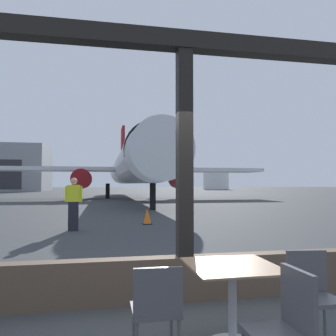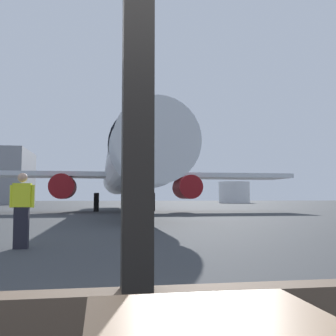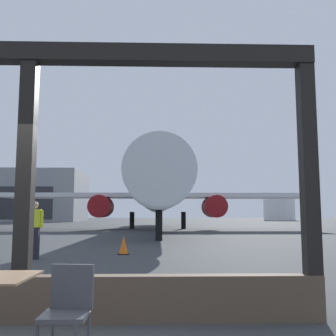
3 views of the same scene
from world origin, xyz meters
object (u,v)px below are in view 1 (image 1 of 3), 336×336
Objects in this scene: cafe_chair_aisle_left at (156,306)px; traffic_cone at (147,217)px; airplane at (132,167)px; ground_crew_worker at (74,203)px; cafe_chair_window_right at (312,289)px; fuel_storage_tank at (216,181)px; dining_table at (232,298)px; cafe_chair_window_left at (286,322)px.

cafe_chair_aisle_left is 1.41× the size of traffic_cone.
airplane reaches higher than ground_crew_worker.
fuel_storage_tank reaches higher than cafe_chair_window_right.
traffic_cone is at bearing 83.02° from cafe_chair_aisle_left.
airplane is 21.31× the size of ground_crew_worker.
cafe_chair_window_right is at bearing -6.30° from dining_table.
cafe_chair_aisle_left is at bearing -109.40° from fuel_storage_tank.
cafe_chair_window_left is at bearing -76.41° from ground_crew_worker.
dining_table is 1.34× the size of traffic_cone.
dining_table is 0.95× the size of cafe_chair_aisle_left.
dining_table is 31.62m from airplane.
ground_crew_worker is at bearing 104.31° from dining_table.
airplane is (1.70, 31.44, 2.84)m from dining_table.
fuel_storage_tank is at bearing 71.21° from cafe_chair_window_left.
fuel_storage_tank is (30.51, 86.63, 1.86)m from cafe_chair_aisle_left.
cafe_chair_window_right is (0.69, 0.72, -0.03)m from cafe_chair_window_left.
cafe_chair_window_right is 31.67m from airplane.
cafe_chair_aisle_left is at bearing -162.41° from dining_table.
dining_table is 0.78m from cafe_chair_window_right.
fuel_storage_tank is (31.90, 77.96, 1.48)m from ground_crew_worker.
cafe_chair_window_right is 0.02× the size of airplane.
ground_crew_worker reaches higher than traffic_cone.
airplane is at bearing 88.32° from cafe_chair_window_right.
cafe_chair_aisle_left is at bearing -94.44° from airplane.
fuel_storage_tank reaches higher than traffic_cone.
cafe_chair_aisle_left is 8.79m from ground_crew_worker.
fuel_storage_tank is at bearing 71.48° from cafe_chair_window_right.
ground_crew_worker is at bearing -152.98° from traffic_cone.
cafe_chair_window_right is 1.54m from cafe_chair_aisle_left.
dining_table is 0.80m from cafe_chair_aisle_left.
cafe_chair_window_left is 1.05× the size of cafe_chair_window_right.
traffic_cone is at bearing 91.80° from cafe_chair_window_right.
cafe_chair_window_right is 1.42× the size of traffic_cone.
cafe_chair_aisle_left reaches higher than traffic_cone.
dining_table is at bearing -92.71° from traffic_cone.
cafe_chair_aisle_left is at bearing -80.91° from ground_crew_worker.
traffic_cone is 82.06m from fuel_storage_tank.
fuel_storage_tank is at bearing 67.75° from ground_crew_worker.
cafe_chair_window_left reaches higher than cafe_chair_aisle_left.
dining_table is 0.02× the size of airplane.
traffic_cone is at bearing -110.91° from fuel_storage_tank.
ground_crew_worker is at bearing 108.95° from cafe_chair_window_right.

